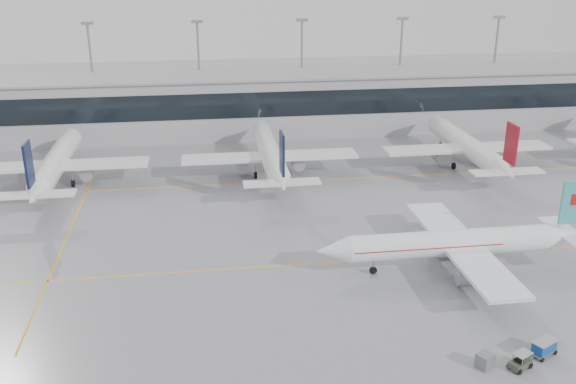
{
  "coord_description": "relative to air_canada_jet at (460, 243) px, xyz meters",
  "views": [
    {
      "loc": [
        -11.62,
        -69.39,
        36.04
      ],
      "look_at": [
        0.0,
        12.0,
        5.0
      ],
      "focal_mm": 40.0,
      "sensor_mm": 36.0,
      "label": 1
    }
  ],
  "objects": [
    {
      "name": "baggage_tug",
      "position": [
        -2.03,
        -19.86,
        -2.72
      ],
      "size": [
        3.21,
        2.19,
        1.57
      ],
      "rotation": [
        0.0,
        0.0,
        0.47
      ],
      "color": "#343B2F",
      "rests_on": "ground"
    },
    {
      "name": "baggage_cart",
      "position": [
        1.18,
        -18.22,
        -2.35
      ],
      "size": [
        2.91,
        2.41,
        1.58
      ],
      "rotation": [
        0.0,
        0.0,
        0.47
      ],
      "color": "gray",
      "rests_on": "ground"
    },
    {
      "name": "gse_unit",
      "position": [
        -5.16,
        -19.24,
        -2.58
      ],
      "size": [
        1.85,
        1.81,
        1.4
      ],
      "primitive_type": "cube",
      "rotation": [
        0.0,
        0.0,
        0.51
      ],
      "color": "slate",
      "rests_on": "ground"
    },
    {
      "name": "terminal_roof",
      "position": [
        -18.51,
        65.57,
        8.92
      ],
      "size": [
        182.0,
        16.0,
        0.4
      ],
      "primitive_type": "cube",
      "color": "gray",
      "rests_on": "ground"
    },
    {
      "name": "taxi_line_main",
      "position": [
        -18.51,
        3.57,
        -3.27
      ],
      "size": [
        120.0,
        0.25,
        0.01
      ],
      "primitive_type": "cube",
      "color": "#F2A91E",
      "rests_on": "ground"
    },
    {
      "name": "terminal_glass",
      "position": [
        -18.51,
        58.02,
        4.22
      ],
      "size": [
        180.0,
        0.2,
        5.0
      ],
      "primitive_type": "cube",
      "color": "black",
      "rests_on": "ground"
    },
    {
      "name": "taxi_line_cross",
      "position": [
        -48.51,
        18.57,
        -3.27
      ],
      "size": [
        0.25,
        60.0,
        0.01
      ],
      "primitive_type": "cube",
      "color": "#F2A91E",
      "rests_on": "ground"
    },
    {
      "name": "taxi_line_north",
      "position": [
        -18.51,
        33.57,
        -3.27
      ],
      "size": [
        120.0,
        0.25,
        0.01
      ],
      "primitive_type": "cube",
      "color": "#F2A91E",
      "rests_on": "ground"
    },
    {
      "name": "parked_jet_c",
      "position": [
        -18.51,
        37.26,
        0.43
      ],
      "size": [
        29.64,
        36.96,
        11.72
      ],
      "rotation": [
        0.0,
        0.0,
        1.57
      ],
      "color": "white",
      "rests_on": "ground"
    },
    {
      "name": "ground",
      "position": [
        -18.51,
        3.57,
        -3.28
      ],
      "size": [
        320.0,
        320.0,
        0.0
      ],
      "primitive_type": "plane",
      "color": "gray",
      "rests_on": "ground"
    },
    {
      "name": "light_masts",
      "position": [
        -18.51,
        71.57,
        10.07
      ],
      "size": [
        156.4,
        1.0,
        22.6
      ],
      "color": "gray",
      "rests_on": "ground"
    },
    {
      "name": "air_canada_jet",
      "position": [
        0.0,
        0.0,
        0.0
      ],
      "size": [
        33.99,
        26.42,
        10.44
      ],
      "rotation": [
        0.0,
        0.0,
        3.14
      ],
      "color": "white",
      "rests_on": "ground"
    },
    {
      "name": "parked_jet_d",
      "position": [
        16.49,
        37.26,
        0.43
      ],
      "size": [
        29.64,
        36.96,
        11.72
      ],
      "rotation": [
        0.0,
        0.0,
        1.57
      ],
      "color": "white",
      "rests_on": "ground"
    },
    {
      "name": "parked_jet_b",
      "position": [
        -53.51,
        37.26,
        0.43
      ],
      "size": [
        29.64,
        36.96,
        11.72
      ],
      "rotation": [
        0.0,
        0.0,
        1.57
      ],
      "color": "white",
      "rests_on": "ground"
    },
    {
      "name": "terminal",
      "position": [
        -18.51,
        65.57,
        2.72
      ],
      "size": [
        180.0,
        15.0,
        12.0
      ],
      "primitive_type": "cube",
      "color": "#99999C",
      "rests_on": "ground"
    }
  ]
}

